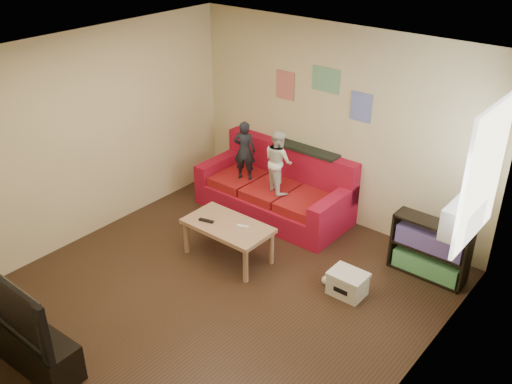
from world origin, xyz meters
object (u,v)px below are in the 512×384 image
Objects in this scene: sofa at (277,191)px; child_b at (278,161)px; tv_stand at (35,349)px; television at (24,306)px; bookshelf at (429,252)px; file_box at (348,283)px; child_a at (245,150)px; coffee_table at (228,229)px.

sofa is 2.45× the size of child_b.
sofa is 2.03× the size of tv_stand.
child_b is 0.79× the size of television.
tv_stand is (-2.32, -3.82, -0.13)m from bookshelf.
television is at bearing 0.00° from tv_stand.
child_b is 2.01m from file_box.
television is at bearing -121.26° from bookshelf.
sofa is 0.75m from child_a.
television is (-0.22, -2.57, 0.31)m from coffee_table.
bookshelf is at bearing 59.08° from television.
tv_stand is (0.49, -3.74, -0.69)m from child_a.
child_b reaches higher than bookshelf.
sofa is 3.91m from tv_stand.
television reaches higher than coffee_table.
file_box is (1.66, -0.85, -0.76)m from child_b.
bookshelf is 0.81× the size of television.
bookshelf is at bearing 30.60° from coffee_table.
file_box is at bearing 135.76° from child_a.
child_b is 3.74m from television.
file_box is 3.43m from television.
child_b is 0.83× the size of tv_stand.
coffee_table reaches higher than file_box.
coffee_table is at bearing -168.77° from file_box.
bookshelf is 1.10m from file_box.
child_b reaches higher than file_box.
file_box is at bearing 58.78° from television.
coffee_table is 2.61× the size of file_box.
child_a reaches higher than coffee_table.
sofa is at bearing -25.82° from child_b.
child_b reaches higher than television.
child_a is 2.07× the size of file_box.
bookshelf is (2.35, -0.09, 0.01)m from sofa.
sofa is 2.38× the size of bookshelf.
coffee_table is (0.25, -1.34, 0.10)m from sofa.
bookshelf reaches higher than file_box.
coffee_table reaches higher than tv_stand.
child_b is at bearing -49.78° from sofa.
child_a is 0.98× the size of child_b.
television is at bearing -94.81° from coffee_table.
child_b is 2.12× the size of file_box.
tv_stand is 0.95× the size of television.
television is (-1.77, -2.88, 0.58)m from file_box.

